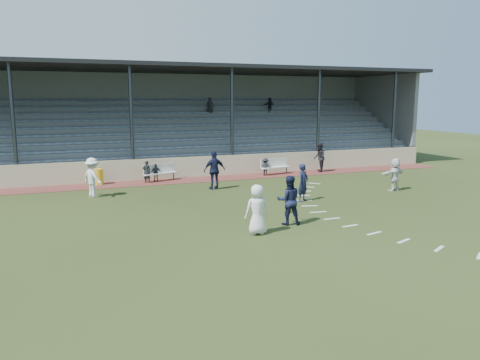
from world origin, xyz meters
name	(u,v)px	position (x,y,z in m)	size (l,w,h in m)	color
ground	(265,226)	(0.00, 0.00, 0.00)	(90.00, 90.00, 0.00)	#293616
cinder_track	(190,180)	(0.00, 10.50, 0.01)	(34.00, 2.00, 0.02)	#5D2925
retaining_wall	(185,167)	(0.00, 11.55, 0.60)	(34.00, 0.18, 1.20)	beige
bench_left	(160,171)	(-1.64, 10.85, 0.58)	(2.03, 1.05, 0.95)	silver
bench_right	(275,165)	(5.42, 10.66, 0.58)	(2.04, 0.81, 0.95)	silver
trash_bin	(98,177)	(-4.99, 10.90, 0.44)	(0.53, 0.53, 0.84)	yellow
football	(289,210)	(1.78, 1.54, 0.12)	(0.23, 0.23, 0.23)	#D2600C
player_white_lead	(257,209)	(-0.67, -0.87, 0.86)	(0.85, 0.55, 1.73)	silver
player_navy_lead	(303,183)	(3.34, 3.24, 0.85)	(0.62, 0.41, 1.71)	#121732
player_navy_mid	(289,200)	(0.91, -0.12, 0.91)	(0.89, 0.69, 1.83)	#121732
player_white_wing	(93,178)	(-5.46, 7.61, 0.93)	(1.21, 0.69, 1.87)	silver
player_navy_wing	(215,170)	(0.49, 7.40, 0.99)	(1.16, 0.48, 1.97)	#121732
player_white_back	(395,174)	(8.86, 3.79, 0.83)	(1.53, 0.49, 1.65)	silver
official	(319,157)	(8.48, 10.52, 0.93)	(0.89, 0.69, 1.83)	black
sub_left_near	(147,172)	(-2.44, 10.52, 0.63)	(0.44, 0.29, 1.22)	black
sub_left_far	(156,173)	(-1.89, 10.71, 0.52)	(0.58, 0.24, 0.99)	black
sub_right	(265,167)	(4.73, 10.50, 0.54)	(0.67, 0.38, 1.03)	black
grandstand	(167,135)	(0.00, 16.26, 2.20)	(34.60, 9.00, 6.61)	slate
penalty_arc	(359,216)	(4.12, 0.00, 0.01)	(3.89, 14.63, 0.01)	silver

